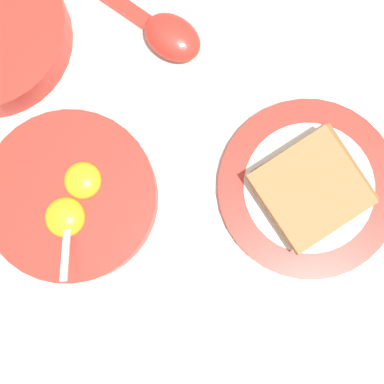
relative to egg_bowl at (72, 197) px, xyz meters
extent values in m
plane|color=beige|center=(0.10, -0.01, -0.02)|extent=(3.00, 3.00, 0.00)
cylinder|color=red|center=(0.00, 0.00, 0.00)|extent=(0.18, 0.18, 0.04)
cylinder|color=white|center=(0.00, 0.00, 0.00)|extent=(0.15, 0.15, 0.02)
ellipsoid|color=yellow|center=(0.01, 0.02, 0.02)|extent=(0.04, 0.04, 0.02)
ellipsoid|color=yellow|center=(0.00, -0.02, 0.02)|extent=(0.04, 0.04, 0.02)
cylinder|color=black|center=(-0.01, -0.02, 0.02)|extent=(0.03, 0.03, 0.00)
ellipsoid|color=silver|center=(0.00, -0.02, 0.02)|extent=(0.03, 0.02, 0.01)
cube|color=silver|center=(0.01, -0.06, 0.04)|extent=(0.02, 0.05, 0.03)
cylinder|color=red|center=(0.25, 0.04, -0.02)|extent=(0.20, 0.20, 0.01)
cylinder|color=white|center=(0.25, 0.04, -0.01)|extent=(0.14, 0.14, 0.00)
cube|color=brown|center=(0.25, 0.04, 0.00)|extent=(0.14, 0.13, 0.01)
cube|color=#9E7042|center=(0.24, 0.04, 0.01)|extent=(0.14, 0.14, 0.01)
ellipsoid|color=red|center=(0.08, 0.19, -0.01)|extent=(0.08, 0.07, 0.03)
cube|color=red|center=(0.02, 0.22, -0.02)|extent=(0.09, 0.06, 0.01)
camera|label=1|loc=(0.13, -0.04, 0.55)|focal=50.00mm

